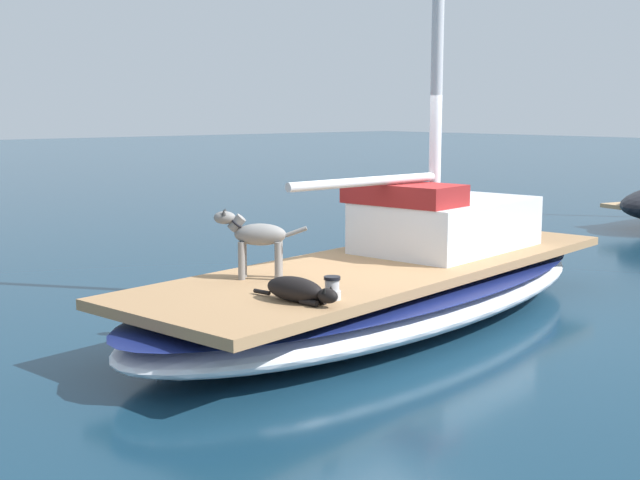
{
  "coord_description": "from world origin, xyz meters",
  "views": [
    {
      "loc": [
        6.4,
        -6.49,
        2.33
      ],
      "look_at": [
        0.0,
        -1.0,
        1.01
      ],
      "focal_mm": 46.66,
      "sensor_mm": 36.0,
      "label": 1
    }
  ],
  "objects_px": {
    "dog_black": "(298,290)",
    "sailboat_main": "(388,291)",
    "deck_winch": "(332,289)",
    "dog_grey": "(256,237)"
  },
  "relations": [
    {
      "from": "dog_black",
      "to": "sailboat_main",
      "type": "bearing_deg",
      "value": 113.16
    },
    {
      "from": "deck_winch",
      "to": "dog_grey",
      "type": "bearing_deg",
      "value": 177.93
    },
    {
      "from": "sailboat_main",
      "to": "dog_grey",
      "type": "bearing_deg",
      "value": -97.7
    },
    {
      "from": "sailboat_main",
      "to": "deck_winch",
      "type": "height_order",
      "value": "deck_winch"
    },
    {
      "from": "dog_grey",
      "to": "deck_winch",
      "type": "relative_size",
      "value": 3.53
    },
    {
      "from": "sailboat_main",
      "to": "deck_winch",
      "type": "relative_size",
      "value": 35.84
    },
    {
      "from": "dog_grey",
      "to": "deck_winch",
      "type": "height_order",
      "value": "dog_grey"
    },
    {
      "from": "deck_winch",
      "to": "dog_black",
      "type": "bearing_deg",
      "value": -113.93
    },
    {
      "from": "sailboat_main",
      "to": "dog_grey",
      "type": "relative_size",
      "value": 10.14
    },
    {
      "from": "dog_grey",
      "to": "dog_black",
      "type": "height_order",
      "value": "dog_grey"
    }
  ]
}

